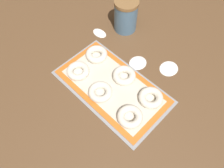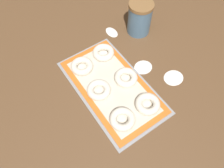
{
  "view_description": "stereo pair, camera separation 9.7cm",
  "coord_description": "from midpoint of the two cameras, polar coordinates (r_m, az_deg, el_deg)",
  "views": [
    {
      "loc": [
        0.37,
        -0.37,
        0.84
      ],
      "look_at": [
        0.01,
        -0.01,
        0.03
      ],
      "focal_mm": 35.0,
      "sensor_mm": 36.0,
      "label": 1
    },
    {
      "loc": [
        0.43,
        -0.3,
        0.84
      ],
      "look_at": [
        0.01,
        -0.01,
        0.03
      ],
      "focal_mm": 35.0,
      "sensor_mm": 36.0,
      "label": 2
    }
  ],
  "objects": [
    {
      "name": "baking_tray",
      "position": [
        0.98,
        2.82,
        -0.94
      ],
      "size": [
        0.52,
        0.29,
        0.01
      ],
      "color": "#93969B",
      "rests_on": "ground_plane"
    },
    {
      "name": "bagel_back_center",
      "position": [
        0.99,
        6.46,
        1.48
      ],
      "size": [
        0.11,
        0.11,
        0.03
      ],
      "color": "silver",
      "rests_on": "baking_mat"
    },
    {
      "name": "bagel_back_left",
      "position": [
        1.07,
        0.35,
        8.02
      ],
      "size": [
        0.11,
        0.11,
        0.03
      ],
      "color": "silver",
      "rests_on": "baking_mat"
    },
    {
      "name": "bagel_front_right",
      "position": [
        0.89,
        5.9,
        -9.37
      ],
      "size": [
        0.11,
        0.11,
        0.03
      ],
      "color": "silver",
      "rests_on": "baking_mat"
    },
    {
      "name": "baking_mat",
      "position": [
        0.98,
        2.83,
        -0.78
      ],
      "size": [
        0.49,
        0.27,
        0.0
      ],
      "color": "orange",
      "rests_on": "baking_tray"
    },
    {
      "name": "flour_patch_far",
      "position": [
        1.06,
        10.77,
        4.13
      ],
      "size": [
        0.08,
        0.09,
        0.0
      ],
      "color": "white",
      "rests_on": "ground_plane"
    },
    {
      "name": "bagel_front_center",
      "position": [
        0.95,
        -0.53,
        -1.8
      ],
      "size": [
        0.11,
        0.11,
        0.03
      ],
      "color": "silver",
      "rests_on": "baking_mat"
    },
    {
      "name": "flour_patch_near",
      "position": [
        1.06,
        18.33,
        1.38
      ],
      "size": [
        0.08,
        0.1,
        0.0
      ],
      "color": "white",
      "rests_on": "ground_plane"
    },
    {
      "name": "bagel_back_right",
      "position": [
        0.93,
        12.23,
        -5.36
      ],
      "size": [
        0.11,
        0.11,
        0.03
      ],
      "color": "silver",
      "rests_on": "baking_mat"
    },
    {
      "name": "flour_canister",
      "position": [
        1.17,
        9.7,
        16.5
      ],
      "size": [
        0.12,
        0.12,
        0.17
      ],
      "color": "slate",
      "rests_on": "ground_plane"
    },
    {
      "name": "bagel_front_left",
      "position": [
        1.02,
        -5.16,
        4.47
      ],
      "size": [
        0.11,
        0.11,
        0.03
      ],
      "color": "silver",
      "rests_on": "baking_mat"
    },
    {
      "name": "ground_plane",
      "position": [
        0.99,
        2.82,
        -0.59
      ],
      "size": [
        2.8,
        2.8,
        0.0
      ],
      "primitive_type": "plane",
      "color": "brown"
    },
    {
      "name": "flour_patch_side",
      "position": [
        1.2,
        2.29,
        13.24
      ],
      "size": [
        0.08,
        0.05,
        0.0
      ],
      "color": "white",
      "rests_on": "ground_plane"
    }
  ]
}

